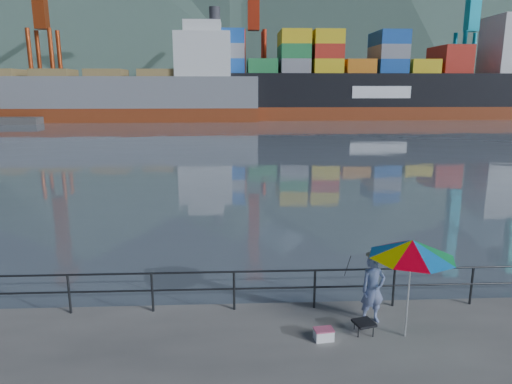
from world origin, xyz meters
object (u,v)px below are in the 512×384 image
fisherman (373,289)px  beach_umbrella (412,248)px  bulk_carrier (121,94)px  container_ship (382,84)px  cooler_bag (324,335)px

fisherman → beach_umbrella: beach_umbrella is taller
beach_umbrella → bulk_carrier: 73.46m
container_ship → fisherman: bearing=-107.7°
bulk_carrier → container_ship: bearing=5.0°
bulk_carrier → beach_umbrella: bearing=-72.1°
cooler_bag → container_ship: size_ratio=0.01×
fisherman → beach_umbrella: (0.56, -0.69, 1.24)m
beach_umbrella → bulk_carrier: bulk_carrier is taller
bulk_carrier → fisherman: bearing=-72.4°
fisherman → beach_umbrella: 1.53m
fisherman → cooler_bag: size_ratio=4.06×
fisherman → cooler_bag: 1.64m
fisherman → container_ship: (23.41, 73.21, 4.99)m
cooler_bag → bulk_carrier: 73.06m
fisherman → bulk_carrier: 72.68m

